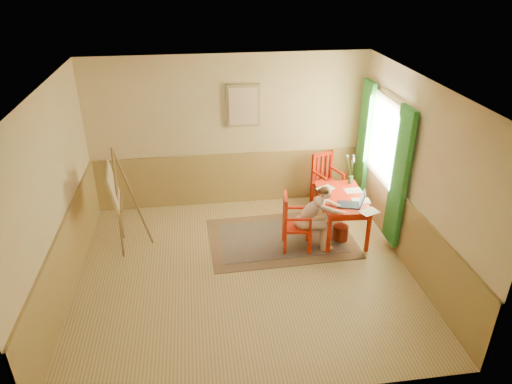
{
  "coord_description": "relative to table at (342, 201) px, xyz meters",
  "views": [
    {
      "loc": [
        -0.6,
        -5.64,
        4.27
      ],
      "look_at": [
        0.25,
        0.55,
        1.05
      ],
      "focal_mm": 32.51,
      "sensor_mm": 36.0,
      "label": 1
    }
  ],
  "objects": [
    {
      "name": "vase",
      "position": [
        0.28,
        0.47,
        0.32
      ],
      "size": [
        0.18,
        0.26,
        0.51
      ],
      "color": "#3F724C",
      "rests_on": "table"
    },
    {
      "name": "wall_portrait",
      "position": [
        -1.47,
        1.37,
        1.27
      ],
      "size": [
        0.6,
        0.05,
        0.76
      ],
      "color": "tan",
      "rests_on": "room"
    },
    {
      "name": "chair_back",
      "position": [
        0.03,
        1.03,
        -0.12
      ],
      "size": [
        0.59,
        0.6,
        1.02
      ],
      "color": "red",
      "rests_on": "room"
    },
    {
      "name": "window",
      "position": [
        0.69,
        0.26,
        0.71
      ],
      "size": [
        0.12,
        2.01,
        2.2
      ],
      "color": "white",
      "rests_on": "room"
    },
    {
      "name": "easel",
      "position": [
        -3.6,
        0.09,
        0.4
      ],
      "size": [
        0.62,
        0.78,
        1.75
      ],
      "color": "olive",
      "rests_on": "room"
    },
    {
      "name": "wastebasket",
      "position": [
        -0.04,
        -0.2,
        -0.5
      ],
      "size": [
        0.28,
        0.28,
        0.27
      ],
      "primitive_type": "cylinder",
      "rotation": [
        0.0,
        0.0,
        -0.14
      ],
      "color": "#AA3621",
      "rests_on": "room"
    },
    {
      "name": "laptop",
      "position": [
        0.07,
        -0.33,
        0.14
      ],
      "size": [
        0.46,
        0.35,
        0.25
      ],
      "color": "#1E2338",
      "rests_on": "table"
    },
    {
      "name": "rug",
      "position": [
        -1.01,
        -0.02,
        -0.62
      ],
      "size": [
        2.45,
        1.67,
        0.02
      ],
      "color": "#8C7251",
      "rests_on": "room"
    },
    {
      "name": "papers",
      "position": [
        0.14,
        -0.07,
        0.09
      ],
      "size": [
        0.8,
        1.17,
        0.0
      ],
      "color": "white",
      "rests_on": "table"
    },
    {
      "name": "wainscot",
      "position": [
        -1.72,
        -0.04,
        -0.13
      ],
      "size": [
        5.0,
        4.5,
        1.0
      ],
      "color": "#A5874C",
      "rests_on": "room"
    },
    {
      "name": "room",
      "position": [
        -1.72,
        -0.84,
        0.77
      ],
      "size": [
        5.04,
        4.54,
        2.84
      ],
      "color": "tan",
      "rests_on": "ground"
    },
    {
      "name": "chair_left",
      "position": [
        -0.87,
        -0.32,
        -0.15
      ],
      "size": [
        0.5,
        0.48,
        0.96
      ],
      "color": "red",
      "rests_on": "room"
    },
    {
      "name": "figure",
      "position": [
        -0.55,
        -0.37,
        -0.02
      ],
      "size": [
        0.84,
        0.41,
        1.11
      ],
      "color": "beige",
      "rests_on": "room"
    },
    {
      "name": "table",
      "position": [
        0.0,
        0.0,
        0.0
      ],
      "size": [
        0.8,
        1.25,
        0.72
      ],
      "color": "red",
      "rests_on": "room"
    }
  ]
}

